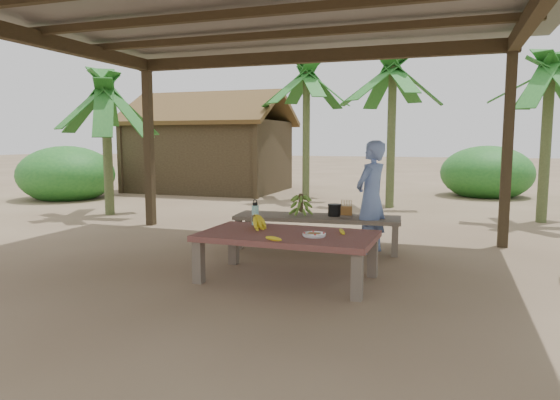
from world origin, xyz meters
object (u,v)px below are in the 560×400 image
(bench, at_px, (317,220))
(woman, at_px, (371,197))
(plate, at_px, (314,235))
(cooking_pot, at_px, (335,210))
(work_table, at_px, (287,239))
(water_flask, at_px, (255,214))
(ripe_banana_bunch, at_px, (254,221))

(bench, bearing_deg, woman, -3.39)
(plate, height_order, cooking_pot, cooking_pot)
(work_table, relative_size, woman, 1.25)
(plate, xyz_separation_m, cooking_pot, (-0.17, 1.72, 0.01))
(work_table, relative_size, water_flask, 6.15)
(woman, bearing_deg, work_table, 2.36)
(bench, distance_m, cooking_pot, 0.27)
(work_table, height_order, woman, woman)
(water_flask, xyz_separation_m, woman, (1.13, 1.23, 0.11))
(cooking_pot, bearing_deg, bench, -161.95)
(plate, bearing_deg, woman, 79.37)
(bench, xyz_separation_m, water_flask, (-0.41, -1.20, 0.23))
(bench, height_order, woman, woman)
(cooking_pot, bearing_deg, woman, -5.71)
(bench, bearing_deg, work_table, -92.13)
(bench, relative_size, cooking_pot, 12.56)
(water_flask, relative_size, woman, 0.20)
(bench, bearing_deg, cooking_pot, 12.64)
(bench, relative_size, woman, 1.54)
(cooking_pot, bearing_deg, work_table, -94.81)
(work_table, height_order, cooking_pot, cooking_pot)
(ripe_banana_bunch, xyz_separation_m, water_flask, (-0.08, 0.24, 0.04))
(plate, distance_m, water_flask, 0.93)
(bench, distance_m, ripe_banana_bunch, 1.50)
(bench, distance_m, plate, 1.70)
(work_table, distance_m, water_flask, 0.64)
(water_flask, height_order, woman, woman)
(woman, bearing_deg, bench, -64.10)
(ripe_banana_bunch, relative_size, plate, 1.15)
(work_table, relative_size, ripe_banana_bunch, 6.72)
(bench, height_order, plate, plate)
(cooking_pot, bearing_deg, water_flask, -116.61)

